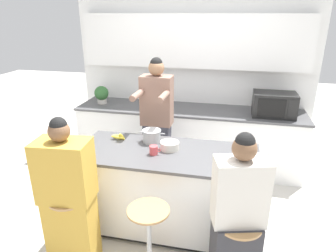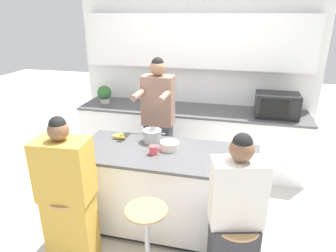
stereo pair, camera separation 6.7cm
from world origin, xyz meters
name	(u,v)px [view 1 (the left image)]	position (x,y,z in m)	size (l,w,h in m)	color
ground_plane	(166,225)	(0.00, 0.00, 0.00)	(16.00, 16.00, 0.00)	beige
wall_back	(193,61)	(0.00, 1.80, 1.54)	(3.54, 0.22, 2.70)	white
back_counter	(188,137)	(0.00, 1.47, 0.45)	(3.29, 0.70, 0.90)	white
kitchen_island	(166,190)	(0.00, 0.00, 0.45)	(1.84, 0.79, 0.90)	black
bar_stool_leftmost	(72,227)	(-0.74, -0.66, 0.37)	(0.38, 0.38, 0.69)	tan
bar_stool_center	(149,241)	(0.00, -0.68, 0.37)	(0.38, 0.38, 0.69)	tan
person_cooking	(157,128)	(-0.28, 0.70, 0.87)	(0.38, 0.55, 1.73)	#383842
person_wrapped_blanket	(68,199)	(-0.73, -0.67, 0.68)	(0.48, 0.32, 1.44)	gold
person_seated_near	(237,225)	(0.72, -0.67, 0.65)	(0.44, 0.35, 1.44)	#333338
cooking_pot	(152,136)	(-0.21, 0.21, 0.97)	(0.29, 0.20, 0.14)	#B7BABC
fruit_bowl	(170,146)	(0.02, 0.07, 0.94)	(0.19, 0.19, 0.08)	silver
coffee_cup_near	(154,150)	(-0.11, -0.08, 0.94)	(0.11, 0.08, 0.09)	#DB4C51
banana_bunch	(119,137)	(-0.59, 0.21, 0.92)	(0.18, 0.13, 0.06)	yellow
microwave	(274,104)	(1.17, 1.42, 1.06)	(0.56, 0.38, 0.32)	black
potted_plant	(102,94)	(-1.35, 1.47, 1.04)	(0.22, 0.22, 0.27)	beige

